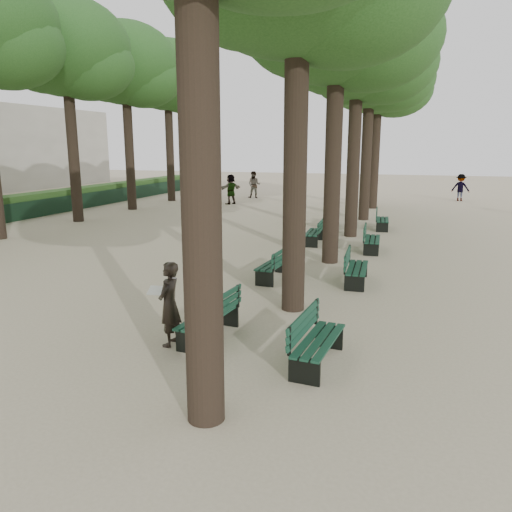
% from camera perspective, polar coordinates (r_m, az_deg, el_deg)
% --- Properties ---
extents(ground, '(120.00, 120.00, 0.00)m').
position_cam_1_polar(ground, '(9.54, -9.20, -10.58)').
color(ground, '#B9AB8C').
rests_on(ground, ground).
extents(tree_central_2, '(6.00, 6.00, 9.95)m').
position_cam_1_polar(tree_central_2, '(16.46, 9.37, 26.22)').
color(tree_central_2, '#33261C').
rests_on(tree_central_2, ground).
extents(tree_central_3, '(6.00, 6.00, 9.95)m').
position_cam_1_polar(tree_central_3, '(21.29, 11.62, 22.95)').
color(tree_central_3, '#33261C').
rests_on(tree_central_3, ground).
extents(tree_central_4, '(6.00, 6.00, 9.95)m').
position_cam_1_polar(tree_central_4, '(26.19, 12.98, 20.88)').
color(tree_central_4, '#33261C').
rests_on(tree_central_4, ground).
extents(tree_central_5, '(6.00, 6.00, 9.95)m').
position_cam_1_polar(tree_central_5, '(31.12, 13.89, 19.45)').
color(tree_central_5, '#33261C').
rests_on(tree_central_5, ground).
extents(tree_far_3, '(6.00, 6.00, 10.45)m').
position_cam_1_polar(tree_far_3, '(26.65, -20.98, 21.32)').
color(tree_far_3, '#33261C').
rests_on(tree_far_3, ground).
extents(tree_far_4, '(6.00, 6.00, 10.45)m').
position_cam_1_polar(tree_far_4, '(30.70, -14.78, 20.44)').
color(tree_far_4, '#33261C').
rests_on(tree_far_4, ground).
extents(tree_far_5, '(6.00, 6.00, 10.45)m').
position_cam_1_polar(tree_far_5, '(35.01, -10.12, 19.62)').
color(tree_far_5, '#33261C').
rests_on(tree_far_5, ground).
extents(bench_left_0, '(0.73, 1.84, 0.92)m').
position_cam_1_polar(bench_left_0, '(9.90, -5.41, -7.88)').
color(bench_left_0, black).
rests_on(bench_left_0, ground).
extents(bench_left_1, '(0.70, 1.84, 0.92)m').
position_cam_1_polar(bench_left_1, '(14.10, 2.10, -1.61)').
color(bench_left_1, black).
rests_on(bench_left_1, ground).
extents(bench_left_2, '(0.68, 1.83, 0.92)m').
position_cam_1_polar(bench_left_2, '(19.36, 6.61, 2.20)').
color(bench_left_2, black).
rests_on(bench_left_2, ground).
extents(bench_left_3, '(0.81, 1.86, 0.92)m').
position_cam_1_polar(bench_left_3, '(23.43, 8.67, 3.94)').
color(bench_left_3, black).
rests_on(bench_left_3, ground).
extents(bench_right_0, '(0.71, 1.84, 0.92)m').
position_cam_1_polar(bench_right_0, '(8.81, 7.09, -10.60)').
color(bench_right_0, black).
rests_on(bench_right_0, ground).
extents(bench_right_1, '(0.67, 1.83, 0.92)m').
position_cam_1_polar(bench_right_1, '(13.93, 11.41, -2.03)').
color(bench_right_1, black).
rests_on(bench_right_1, ground).
extents(bench_right_2, '(0.68, 1.83, 0.92)m').
position_cam_1_polar(bench_right_2, '(18.29, 13.10, 1.35)').
color(bench_right_2, black).
rests_on(bench_right_2, ground).
extents(bench_right_3, '(0.70, 1.84, 0.92)m').
position_cam_1_polar(bench_right_3, '(23.25, 14.23, 3.63)').
color(bench_right_3, black).
rests_on(bench_right_3, ground).
extents(man_with_map, '(0.60, 0.65, 1.62)m').
position_cam_1_polar(man_with_map, '(9.53, -9.87, -5.42)').
color(man_with_map, black).
rests_on(man_with_map, ground).
extents(pedestrian_b, '(1.22, 0.59, 1.82)m').
position_cam_1_polar(pedestrian_b, '(36.97, 22.34, 7.25)').
color(pedestrian_b, '#262628').
rests_on(pedestrian_b, ground).
extents(pedestrian_d, '(0.87, 0.73, 1.68)m').
position_cam_1_polar(pedestrian_d, '(33.18, 12.98, 7.24)').
color(pedestrian_d, '#262628').
rests_on(pedestrian_d, ground).
extents(pedestrian_e, '(1.24, 1.71, 1.91)m').
position_cam_1_polar(pedestrian_e, '(32.38, -2.90, 7.63)').
color(pedestrian_e, '#262628').
rests_on(pedestrian_e, ground).
extents(pedestrian_a, '(0.94, 0.42, 1.91)m').
position_cam_1_polar(pedestrian_a, '(36.06, -0.21, 8.15)').
color(pedestrian_a, '#262628').
rests_on(pedestrian_a, ground).
extents(building_far, '(12.00, 16.00, 7.00)m').
position_cam_1_polar(building_far, '(52.94, -27.00, 10.97)').
color(building_far, '#B7B2A3').
rests_on(building_far, ground).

